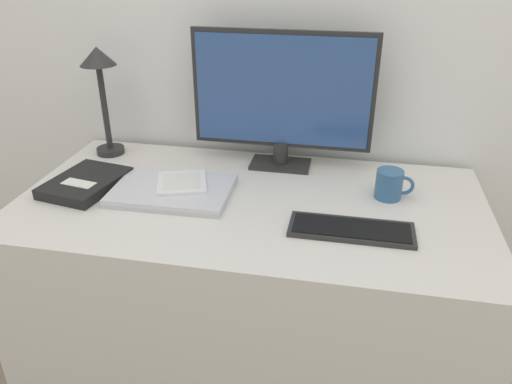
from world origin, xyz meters
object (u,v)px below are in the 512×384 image
Objects in this scene: laptop at (173,190)px; ereader at (182,182)px; keyboard at (351,229)px; desk_lamp at (100,78)px; coffee_mug at (390,184)px; monitor at (282,97)px; notebook at (86,183)px.

ereader is (0.02, 0.02, 0.02)m from laptop.
keyboard is 0.51m from ereader.
desk_lamp is (-0.83, 0.36, 0.25)m from keyboard.
laptop is at bearing -170.76° from coffee_mug.
ereader is at bearing -136.67° from monitor.
monitor reaches higher than keyboard.
laptop is (-0.28, -0.26, -0.22)m from monitor.
notebook is (-0.29, -0.03, -0.01)m from ereader.
ereader is 0.52× the size of desk_lamp.
monitor is at bearing 1.00° from desk_lamp.
keyboard is 0.88× the size of desk_lamp.
ereader reaches higher than keyboard.
monitor is 1.78× the size of keyboard.
monitor is 1.65× the size of laptop.
keyboard is (0.24, -0.37, -0.22)m from monitor.
ereader is (-0.49, 0.13, 0.02)m from keyboard.
desk_lamp reaches higher than notebook.
monitor is at bearing 43.47° from laptop.
notebook reaches higher than keyboard.
coffee_mug reaches higher than laptop.
ereader reaches higher than laptop.
keyboard is 0.53m from laptop.
desk_lamp reaches higher than ereader.
laptop is 0.94× the size of desk_lamp.
monitor is 2.11× the size of notebook.
monitor is 0.40m from ereader.
coffee_mug is at bearing 7.53° from ereader.
notebook is at bearing -172.86° from coffee_mug.
desk_lamp is 0.97m from coffee_mug.
keyboard is 0.23m from coffee_mug.
ereader is at bearing 6.34° from notebook.
ereader is (-0.25, -0.24, -0.20)m from monitor.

